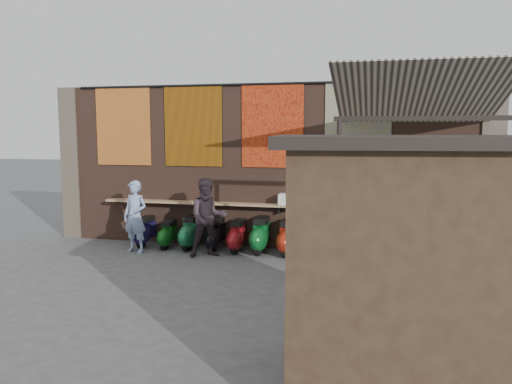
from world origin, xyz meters
The scene contains 32 objects.
ground centered at (0.00, 0.00, 0.00)m, with size 70.00×70.00×0.00m, color #474749.
brick_wall centered at (0.00, 2.70, 2.00)m, with size 10.00×0.40×4.00m, color brown.
pier_left centered at (-5.20, 2.70, 2.00)m, with size 0.50×0.50×4.00m, color #4C4238.
pier_right centered at (5.20, 2.70, 2.00)m, with size 0.50×0.50×4.00m, color #4C4238.
eating_counter centered at (0.00, 2.33, 1.10)m, with size 8.00×0.32×0.05m, color #9E7A51.
shelf_box centered at (0.83, 2.30, 1.26)m, with size 0.63×0.32×0.27m, color white.
tapestry_redgold centered at (-3.60, 2.48, 3.00)m, with size 1.50×0.02×2.00m, color maroon.
tapestry_sun centered at (-1.70, 2.48, 3.00)m, with size 1.50×0.02×2.00m, color #BB680B.
tapestry_orange centered at (0.30, 2.48, 3.00)m, with size 1.50×0.02×2.00m, color #BA3F17.
tapestry_multi centered at (2.30, 2.48, 3.00)m, with size 1.50×0.02×2.00m, color teal.
hang_rail centered at (0.00, 2.47, 3.98)m, with size 0.06×0.06×9.50m, color black.
scooter_stool_0 centered at (-2.85, 2.05, 0.37)m, with size 0.35×0.77×0.73m, color #1F1753, non-canonical shape.
scooter_stool_1 centered at (-2.21, 1.97, 0.34)m, with size 0.32×0.71×0.67m, color #105217, non-canonical shape.
scooter_stool_2 centered at (-1.63, 2.02, 0.40)m, with size 0.38×0.85×0.80m, color #19653C, non-canonical shape.
scooter_stool_3 centered at (-1.00, 2.02, 0.39)m, with size 0.37×0.81×0.77m, color black, non-canonical shape.
scooter_stool_4 centered at (-0.44, 2.00, 0.38)m, with size 0.36×0.80×0.76m, color maroon, non-canonical shape.
scooter_stool_5 centered at (0.12, 2.03, 0.42)m, with size 0.40×0.88×0.84m, color #0D5E23, non-canonical shape.
scooter_stool_6 centered at (0.77, 1.98, 0.40)m, with size 0.38×0.85×0.81m, color #9D1F0E, non-canonical shape.
scooter_stool_7 centered at (1.30, 2.02, 0.35)m, with size 0.33×0.73×0.69m, color navy, non-canonical shape.
diner_left centered at (-2.78, 1.40, 0.86)m, with size 0.63×0.41×1.72m, color #879CC4.
diner_right centered at (-0.97, 1.40, 0.90)m, with size 0.88×0.68×1.81m, color #30252D.
shopper_navy centered at (3.96, -0.31, 0.86)m, with size 1.01×0.42×1.73m, color #151E31.
shopper_grey centered at (4.22, 0.15, 0.82)m, with size 1.06×0.61×1.64m, color #5C5B60.
shopper_tan centered at (3.48, 0.27, 0.87)m, with size 0.85×0.55×1.74m, color #9A7962.
market_stall centered at (3.04, -3.73, 1.35)m, with size 2.50×1.87×2.71m, color black.
stall_roof centered at (3.04, -3.73, 2.77)m, with size 2.80×2.15×0.12m, color black.
stall_sign centered at (2.91, -2.77, 1.96)m, with size 1.20×0.04×0.50m, color gold.
stall_shelf centered at (2.91, -2.77, 0.99)m, with size 2.07×0.10×0.06m, color #473321.
awning_canvas centered at (3.50, 0.90, 3.55)m, with size 3.20×3.40×0.03m, color beige.
awning_ledger centered at (3.50, 2.49, 3.95)m, with size 3.30×0.08×0.12m, color #33261C.
awning_header centered at (3.50, -0.60, 3.08)m, with size 3.00×0.08×0.08m, color black.
awning_post_left centered at (2.10, -0.60, 1.55)m, with size 0.09×0.09×3.10m, color black.
Camera 1 is at (2.70, -9.26, 2.88)m, focal length 35.00 mm.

